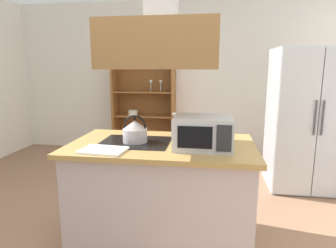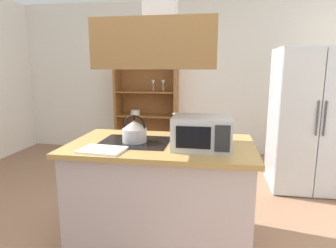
{
  "view_description": "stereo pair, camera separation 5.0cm",
  "coord_description": "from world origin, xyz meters",
  "px_view_note": "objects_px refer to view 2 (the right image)",
  "views": [
    {
      "loc": [
        0.62,
        -2.27,
        1.53
      ],
      "look_at": [
        0.22,
        0.43,
        1.0
      ],
      "focal_mm": 30.74,
      "sensor_mm": 36.0,
      "label": 1
    },
    {
      "loc": [
        0.67,
        -2.26,
        1.53
      ],
      "look_at": [
        0.22,
        0.43,
        1.0
      ],
      "focal_mm": 30.74,
      "sensor_mm": 36.0,
      "label": 2
    }
  ],
  "objects_px": {
    "dish_cabinet": "(147,111)",
    "cutting_board": "(102,150)",
    "kettle": "(134,131)",
    "microwave": "(202,133)",
    "refrigerator": "(310,120)",
    "wine_glass_on_counter": "(176,119)"
  },
  "relations": [
    {
      "from": "kettle",
      "to": "microwave",
      "type": "bearing_deg",
      "value": -10.75
    },
    {
      "from": "refrigerator",
      "to": "wine_glass_on_counter",
      "type": "distance_m",
      "value": 1.91
    },
    {
      "from": "microwave",
      "to": "cutting_board",
      "type": "bearing_deg",
      "value": -165.34
    },
    {
      "from": "refrigerator",
      "to": "microwave",
      "type": "relative_size",
      "value": 3.86
    },
    {
      "from": "kettle",
      "to": "wine_glass_on_counter",
      "type": "xyz_separation_m",
      "value": [
        0.32,
        0.35,
        0.05
      ]
    },
    {
      "from": "refrigerator",
      "to": "wine_glass_on_counter",
      "type": "height_order",
      "value": "refrigerator"
    },
    {
      "from": "refrigerator",
      "to": "dish_cabinet",
      "type": "height_order",
      "value": "refrigerator"
    },
    {
      "from": "kettle",
      "to": "cutting_board",
      "type": "distance_m",
      "value": 0.36
    },
    {
      "from": "dish_cabinet",
      "to": "wine_glass_on_counter",
      "type": "relative_size",
      "value": 8.33
    },
    {
      "from": "kettle",
      "to": "cutting_board",
      "type": "xyz_separation_m",
      "value": [
        -0.17,
        -0.31,
        -0.09
      ]
    },
    {
      "from": "refrigerator",
      "to": "kettle",
      "type": "distance_m",
      "value": 2.37
    },
    {
      "from": "dish_cabinet",
      "to": "cutting_board",
      "type": "height_order",
      "value": "dish_cabinet"
    },
    {
      "from": "kettle",
      "to": "microwave",
      "type": "height_order",
      "value": "microwave"
    },
    {
      "from": "refrigerator",
      "to": "kettle",
      "type": "bearing_deg",
      "value": -141.81
    },
    {
      "from": "cutting_board",
      "to": "microwave",
      "type": "distance_m",
      "value": 0.79
    },
    {
      "from": "cutting_board",
      "to": "microwave",
      "type": "height_order",
      "value": "microwave"
    },
    {
      "from": "refrigerator",
      "to": "cutting_board",
      "type": "relative_size",
      "value": 5.23
    },
    {
      "from": "dish_cabinet",
      "to": "wine_glass_on_counter",
      "type": "xyz_separation_m",
      "value": [
        0.86,
        -2.35,
        0.3
      ]
    },
    {
      "from": "refrigerator",
      "to": "wine_glass_on_counter",
      "type": "xyz_separation_m",
      "value": [
        -1.54,
        -1.11,
        0.16
      ]
    },
    {
      "from": "dish_cabinet",
      "to": "cutting_board",
      "type": "xyz_separation_m",
      "value": [
        0.38,
        -3.01,
        0.16
      ]
    },
    {
      "from": "cutting_board",
      "to": "microwave",
      "type": "relative_size",
      "value": 0.74
    },
    {
      "from": "wine_glass_on_counter",
      "to": "cutting_board",
      "type": "bearing_deg",
      "value": -126.18
    }
  ]
}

